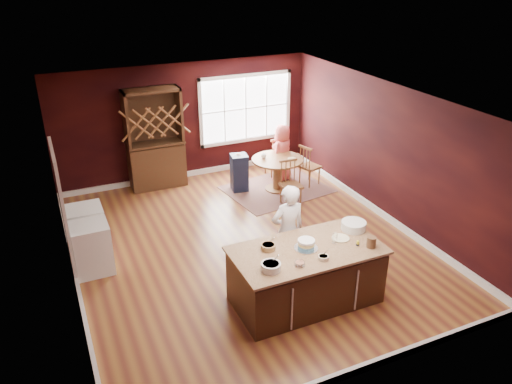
{
  "coord_description": "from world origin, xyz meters",
  "views": [
    {
      "loc": [
        -3.06,
        -7.27,
        4.81
      ],
      "look_at": [
        0.2,
        -0.04,
        1.05
      ],
      "focal_mm": 35.0,
      "sensor_mm": 36.0,
      "label": 1
    }
  ],
  "objects_px": {
    "chair_east": "(310,165)",
    "washer": "(92,248)",
    "chair_south": "(291,184)",
    "toddler": "(240,156)",
    "hutch": "(155,139)",
    "dryer": "(87,230)",
    "kitchen_island": "(306,276)",
    "high_chair": "(239,172)",
    "baker": "(288,231)",
    "chair_north": "(274,155)",
    "dining_table": "(277,168)",
    "seated_woman": "(282,153)",
    "layer_cake": "(306,244)"
  },
  "relations": [
    {
      "from": "chair_north",
      "to": "dryer",
      "type": "distance_m",
      "value": 4.9
    },
    {
      "from": "kitchen_island",
      "to": "baker",
      "type": "bearing_deg",
      "value": 84.19
    },
    {
      "from": "baker",
      "to": "hutch",
      "type": "xyz_separation_m",
      "value": [
        -1.07,
        4.34,
        0.32
      ]
    },
    {
      "from": "dining_table",
      "to": "toddler",
      "type": "distance_m",
      "value": 0.87
    },
    {
      "from": "chair_south",
      "to": "toddler",
      "type": "xyz_separation_m",
      "value": [
        -0.67,
        1.16,
        0.31
      ]
    },
    {
      "from": "dryer",
      "to": "high_chair",
      "type": "bearing_deg",
      "value": 20.9
    },
    {
      "from": "hutch",
      "to": "washer",
      "type": "bearing_deg",
      "value": -122.02
    },
    {
      "from": "layer_cake",
      "to": "toddler",
      "type": "bearing_deg",
      "value": 80.92
    },
    {
      "from": "dining_table",
      "to": "hutch",
      "type": "bearing_deg",
      "value": 151.23
    },
    {
      "from": "kitchen_island",
      "to": "dining_table",
      "type": "bearing_deg",
      "value": 69.7
    },
    {
      "from": "baker",
      "to": "kitchen_island",
      "type": "bearing_deg",
      "value": 83.78
    },
    {
      "from": "dining_table",
      "to": "seated_woman",
      "type": "height_order",
      "value": "seated_woman"
    },
    {
      "from": "baker",
      "to": "chair_south",
      "type": "xyz_separation_m",
      "value": [
        1.24,
        2.21,
        -0.31
      ]
    },
    {
      "from": "dining_table",
      "to": "high_chair",
      "type": "relative_size",
      "value": 1.3
    },
    {
      "from": "high_chair",
      "to": "washer",
      "type": "relative_size",
      "value": 1.01
    },
    {
      "from": "toddler",
      "to": "dryer",
      "type": "height_order",
      "value": "toddler"
    },
    {
      "from": "dining_table",
      "to": "chair_south",
      "type": "relative_size",
      "value": 1.15
    },
    {
      "from": "chair_south",
      "to": "hutch",
      "type": "relative_size",
      "value": 0.44
    },
    {
      "from": "toddler",
      "to": "washer",
      "type": "relative_size",
      "value": 0.3
    },
    {
      "from": "chair_east",
      "to": "chair_south",
      "type": "relative_size",
      "value": 0.99
    },
    {
      "from": "chair_east",
      "to": "washer",
      "type": "relative_size",
      "value": 1.12
    },
    {
      "from": "kitchen_island",
      "to": "layer_cake",
      "type": "bearing_deg",
      "value": 107.69
    },
    {
      "from": "seated_woman",
      "to": "high_chair",
      "type": "bearing_deg",
      "value": -24.89
    },
    {
      "from": "kitchen_island",
      "to": "seated_woman",
      "type": "relative_size",
      "value": 1.65
    },
    {
      "from": "hutch",
      "to": "dryer",
      "type": "xyz_separation_m",
      "value": [
        -1.84,
        -2.3,
        -0.69
      ]
    },
    {
      "from": "chair_north",
      "to": "washer",
      "type": "bearing_deg",
      "value": 25.91
    },
    {
      "from": "dining_table",
      "to": "high_chair",
      "type": "bearing_deg",
      "value": 157.01
    },
    {
      "from": "chair_east",
      "to": "toddler",
      "type": "bearing_deg",
      "value": 59.37
    },
    {
      "from": "chair_east",
      "to": "chair_south",
      "type": "xyz_separation_m",
      "value": [
        -0.9,
        -0.77,
        0.01
      ]
    },
    {
      "from": "kitchen_island",
      "to": "chair_south",
      "type": "height_order",
      "value": "chair_south"
    },
    {
      "from": "chair_north",
      "to": "kitchen_island",
      "type": "bearing_deg",
      "value": 67.24
    },
    {
      "from": "chair_east",
      "to": "dryer",
      "type": "distance_m",
      "value": 5.13
    },
    {
      "from": "high_chair",
      "to": "dryer",
      "type": "bearing_deg",
      "value": -149.69
    },
    {
      "from": "dining_table",
      "to": "chair_east",
      "type": "relative_size",
      "value": 1.17
    },
    {
      "from": "high_chair",
      "to": "washer",
      "type": "bearing_deg",
      "value": -141.02
    },
    {
      "from": "dining_table",
      "to": "high_chair",
      "type": "xyz_separation_m",
      "value": [
        -0.78,
        0.33,
        -0.09
      ]
    },
    {
      "from": "kitchen_island",
      "to": "high_chair",
      "type": "relative_size",
      "value": 2.54
    },
    {
      "from": "seated_woman",
      "to": "kitchen_island",
      "type": "bearing_deg",
      "value": 36.72
    },
    {
      "from": "baker",
      "to": "hutch",
      "type": "relative_size",
      "value": 0.71
    },
    {
      "from": "high_chair",
      "to": "chair_south",
      "type": "bearing_deg",
      "value": -49.14
    },
    {
      "from": "chair_north",
      "to": "toddler",
      "type": "height_order",
      "value": "chair_north"
    },
    {
      "from": "seated_woman",
      "to": "washer",
      "type": "distance_m",
      "value": 5.03
    },
    {
      "from": "high_chair",
      "to": "washer",
      "type": "distance_m",
      "value": 3.97
    },
    {
      "from": "chair_east",
      "to": "dryer",
      "type": "height_order",
      "value": "chair_east"
    },
    {
      "from": "hutch",
      "to": "dryer",
      "type": "relative_size",
      "value": 2.57
    },
    {
      "from": "kitchen_island",
      "to": "chair_north",
      "type": "distance_m",
      "value": 4.9
    },
    {
      "from": "chair_south",
      "to": "dryer",
      "type": "bearing_deg",
      "value": -173.43
    },
    {
      "from": "baker",
      "to": "chair_north",
      "type": "distance_m",
      "value": 4.18
    },
    {
      "from": "seated_woman",
      "to": "baker",
      "type": "bearing_deg",
      "value": 33.49
    },
    {
      "from": "hutch",
      "to": "dryer",
      "type": "height_order",
      "value": "hutch"
    }
  ]
}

